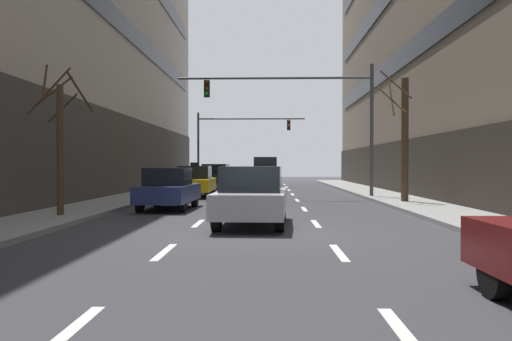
{
  "coord_description": "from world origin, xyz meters",
  "views": [
    {
      "loc": [
        0.33,
        -13.28,
        1.7
      ],
      "look_at": [
        -0.26,
        12.03,
        1.41
      ],
      "focal_mm": 37.48,
      "sensor_mm": 36.0,
      "label": 1
    }
  ],
  "objects_px": {
    "car_driving_2": "(216,176)",
    "traffic_signal_0": "(312,106)",
    "street_tree_2": "(404,137)",
    "street_tree_0": "(60,139)",
    "car_driving_4": "(265,172)",
    "car_driving_1": "(260,182)",
    "car_driving_5": "(252,197)",
    "taxi_driving_3": "(195,182)",
    "car_driving_0": "(169,189)",
    "traffic_signal_1": "(232,134)"
  },
  "relations": [
    {
      "from": "car_driving_2",
      "to": "traffic_signal_0",
      "type": "bearing_deg",
      "value": -62.08
    },
    {
      "from": "car_driving_2",
      "to": "street_tree_2",
      "type": "height_order",
      "value": "street_tree_2"
    },
    {
      "from": "street_tree_0",
      "to": "car_driving_2",
      "type": "bearing_deg",
      "value": 82.67
    },
    {
      "from": "car_driving_4",
      "to": "car_driving_1",
      "type": "bearing_deg",
      "value": -90.9
    },
    {
      "from": "car_driving_5",
      "to": "taxi_driving_3",
      "type": "bearing_deg",
      "value": 104.53
    },
    {
      "from": "car_driving_0",
      "to": "street_tree_2",
      "type": "xyz_separation_m",
      "value": [
        9.51,
        2.74,
        2.09
      ]
    },
    {
      "from": "traffic_signal_1",
      "to": "traffic_signal_0",
      "type": "bearing_deg",
      "value": -73.4
    },
    {
      "from": "car_driving_5",
      "to": "traffic_signal_1",
      "type": "xyz_separation_m",
      "value": [
        -2.53,
        29.22,
        3.38
      ]
    },
    {
      "from": "car_driving_2",
      "to": "street_tree_0",
      "type": "height_order",
      "value": "street_tree_0"
    },
    {
      "from": "car_driving_5",
      "to": "street_tree_2",
      "type": "relative_size",
      "value": 0.81
    },
    {
      "from": "car_driving_4",
      "to": "traffic_signal_1",
      "type": "xyz_separation_m",
      "value": [
        -2.73,
        3.53,
        3.07
      ]
    },
    {
      "from": "car_driving_5",
      "to": "traffic_signal_0",
      "type": "height_order",
      "value": "traffic_signal_0"
    },
    {
      "from": "car_driving_5",
      "to": "traffic_signal_0",
      "type": "xyz_separation_m",
      "value": [
        2.61,
        11.95,
        3.81
      ]
    },
    {
      "from": "car_driving_5",
      "to": "traffic_signal_1",
      "type": "distance_m",
      "value": 29.52
    },
    {
      "from": "taxi_driving_3",
      "to": "car_driving_0",
      "type": "bearing_deg",
      "value": -89.5
    },
    {
      "from": "car_driving_1",
      "to": "taxi_driving_3",
      "type": "bearing_deg",
      "value": -169.01
    },
    {
      "from": "car_driving_0",
      "to": "car_driving_1",
      "type": "relative_size",
      "value": 1.0
    },
    {
      "from": "car_driving_2",
      "to": "traffic_signal_0",
      "type": "relative_size",
      "value": 0.48
    },
    {
      "from": "car_driving_0",
      "to": "car_driving_2",
      "type": "xyz_separation_m",
      "value": [
        0.04,
        17.76,
        0.08
      ]
    },
    {
      "from": "car_driving_5",
      "to": "street_tree_0",
      "type": "relative_size",
      "value": 0.94
    },
    {
      "from": "car_driving_2",
      "to": "traffic_signal_1",
      "type": "height_order",
      "value": "traffic_signal_1"
    },
    {
      "from": "car_driving_5",
      "to": "street_tree_2",
      "type": "xyz_separation_m",
      "value": [
        6.21,
        8.02,
        2.05
      ]
    },
    {
      "from": "car_driving_1",
      "to": "car_driving_2",
      "type": "bearing_deg",
      "value": 109.25
    },
    {
      "from": "taxi_driving_3",
      "to": "traffic_signal_0",
      "type": "height_order",
      "value": "traffic_signal_0"
    },
    {
      "from": "street_tree_0",
      "to": "street_tree_2",
      "type": "height_order",
      "value": "street_tree_2"
    },
    {
      "from": "car_driving_0",
      "to": "traffic_signal_0",
      "type": "height_order",
      "value": "traffic_signal_0"
    },
    {
      "from": "street_tree_0",
      "to": "street_tree_2",
      "type": "distance_m",
      "value": 13.77
    },
    {
      "from": "car_driving_1",
      "to": "car_driving_2",
      "type": "distance_m",
      "value": 9.93
    },
    {
      "from": "car_driving_0",
      "to": "car_driving_5",
      "type": "bearing_deg",
      "value": -57.99
    },
    {
      "from": "traffic_signal_0",
      "to": "street_tree_2",
      "type": "height_order",
      "value": "traffic_signal_0"
    },
    {
      "from": "car_driving_2",
      "to": "street_tree_2",
      "type": "distance_m",
      "value": 17.87
    },
    {
      "from": "car_driving_0",
      "to": "taxi_driving_3",
      "type": "relative_size",
      "value": 0.97
    },
    {
      "from": "traffic_signal_0",
      "to": "car_driving_5",
      "type": "bearing_deg",
      "value": -102.34
    },
    {
      "from": "car_driving_4",
      "to": "street_tree_0",
      "type": "distance_m",
      "value": 24.83
    },
    {
      "from": "car_driving_1",
      "to": "taxi_driving_3",
      "type": "height_order",
      "value": "taxi_driving_3"
    },
    {
      "from": "car_driving_0",
      "to": "car_driving_1",
      "type": "height_order",
      "value": "same"
    },
    {
      "from": "car_driving_1",
      "to": "traffic_signal_0",
      "type": "xyz_separation_m",
      "value": [
        2.61,
        -1.72,
        3.85
      ]
    },
    {
      "from": "taxi_driving_3",
      "to": "traffic_signal_0",
      "type": "bearing_deg",
      "value": -10.08
    },
    {
      "from": "traffic_signal_1",
      "to": "street_tree_0",
      "type": "bearing_deg",
      "value": -97.21
    },
    {
      "from": "taxi_driving_3",
      "to": "street_tree_0",
      "type": "xyz_separation_m",
      "value": [
        -2.65,
        -11.33,
        1.7
      ]
    },
    {
      "from": "traffic_signal_1",
      "to": "car_driving_0",
      "type": "bearing_deg",
      "value": -91.85
    },
    {
      "from": "car_driving_1",
      "to": "street_tree_2",
      "type": "relative_size",
      "value": 0.77
    },
    {
      "from": "car_driving_1",
      "to": "car_driving_5",
      "type": "relative_size",
      "value": 0.95
    },
    {
      "from": "car_driving_1",
      "to": "car_driving_2",
      "type": "xyz_separation_m",
      "value": [
        -3.28,
        9.38,
        0.08
      ]
    },
    {
      "from": "car_driving_2",
      "to": "traffic_signal_0",
      "type": "distance_m",
      "value": 13.11
    },
    {
      "from": "car_driving_0",
      "to": "street_tree_2",
      "type": "bearing_deg",
      "value": 16.07
    },
    {
      "from": "car_driving_0",
      "to": "car_driving_4",
      "type": "height_order",
      "value": "car_driving_4"
    },
    {
      "from": "car_driving_4",
      "to": "street_tree_2",
      "type": "bearing_deg",
      "value": -71.21
    },
    {
      "from": "car_driving_2",
      "to": "traffic_signal_1",
      "type": "bearing_deg",
      "value": 83.2
    },
    {
      "from": "taxi_driving_3",
      "to": "car_driving_5",
      "type": "bearing_deg",
      "value": -75.47
    }
  ]
}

